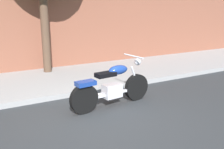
% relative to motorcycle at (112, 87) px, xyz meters
% --- Properties ---
extents(ground_plane, '(60.00, 60.00, 0.00)m').
position_rel_motorcycle_xyz_m(ground_plane, '(-0.60, -0.65, -0.47)').
color(ground_plane, '#303335').
extents(sidewalk, '(21.97, 3.09, 0.14)m').
position_rel_motorcycle_xyz_m(sidewalk, '(-0.60, 2.60, -0.40)').
color(sidewalk, '#9F9F9F').
rests_on(sidewalk, ground).
extents(motorcycle, '(2.19, 0.70, 1.17)m').
position_rel_motorcycle_xyz_m(motorcycle, '(0.00, 0.00, 0.00)').
color(motorcycle, black).
rests_on(motorcycle, ground).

